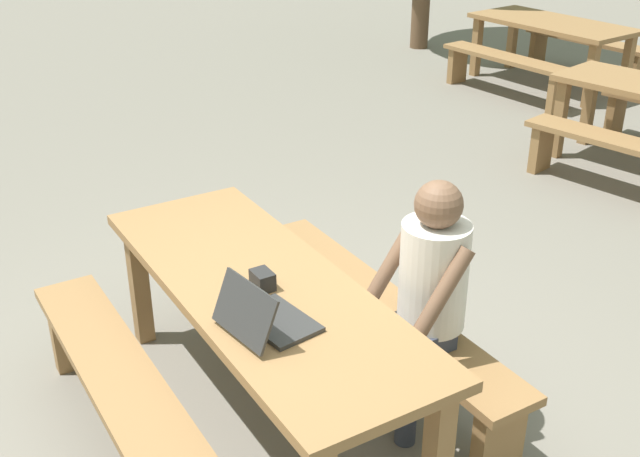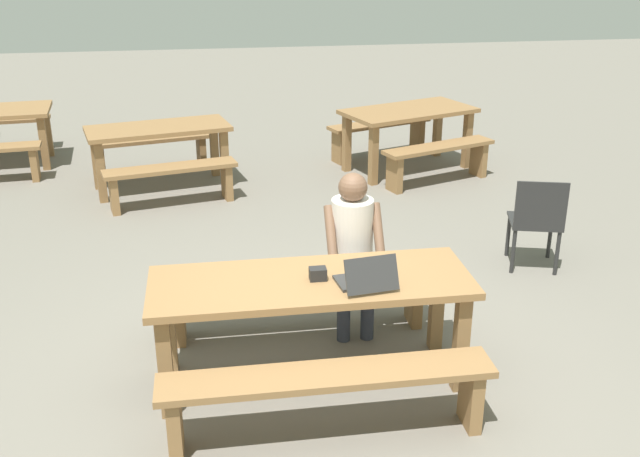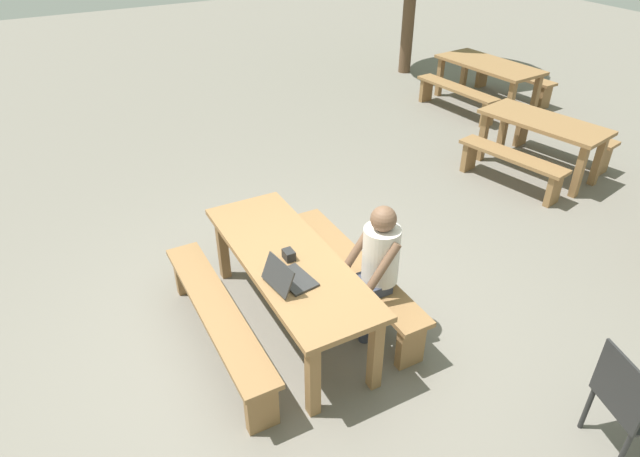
% 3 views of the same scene
% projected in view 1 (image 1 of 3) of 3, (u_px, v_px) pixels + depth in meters
% --- Properties ---
extents(ground_plane, '(30.00, 30.00, 0.00)m').
position_uv_depth(ground_plane, '(266.00, 417.00, 3.84)').
color(ground_plane, slate).
extents(picnic_table_front, '(2.11, 0.74, 0.76)m').
position_uv_depth(picnic_table_front, '(262.00, 304.00, 3.55)').
color(picnic_table_front, olive).
rests_on(picnic_table_front, ground).
extents(bench_near, '(2.00, 0.30, 0.47)m').
position_uv_depth(bench_near, '(128.00, 404.00, 3.37)').
color(bench_near, olive).
rests_on(bench_near, ground).
extents(bench_far, '(2.00, 0.30, 0.47)m').
position_uv_depth(bench_far, '(378.00, 317.00, 3.98)').
color(bench_far, olive).
rests_on(bench_far, ground).
extents(laptop, '(0.38, 0.37, 0.23)m').
position_uv_depth(laptop, '(265.00, 317.00, 3.15)').
color(laptop, '#2D2D2D').
rests_on(laptop, picnic_table_front).
extents(small_pouch, '(0.11, 0.08, 0.08)m').
position_uv_depth(small_pouch, '(263.00, 280.00, 3.44)').
color(small_pouch, black).
rests_on(small_pouch, picnic_table_front).
extents(person_seated, '(0.42, 0.41, 1.25)m').
position_uv_depth(person_seated, '(426.00, 289.00, 3.49)').
color(person_seated, '#333847').
rests_on(person_seated, ground).
extents(bench_mid_south, '(1.48, 0.61, 0.45)m').
position_uv_depth(bench_mid_south, '(612.00, 153.00, 6.17)').
color(bench_mid_south, olive).
rests_on(bench_mid_south, ground).
extents(picnic_table_rear, '(1.88, 1.00, 0.74)m').
position_uv_depth(picnic_table_rear, '(552.00, 31.00, 8.77)').
color(picnic_table_rear, olive).
rests_on(picnic_table_rear, ground).
extents(bench_rear_south, '(1.65, 0.45, 0.45)m').
position_uv_depth(bench_rear_south, '(506.00, 67.00, 8.51)').
color(bench_rear_south, olive).
rests_on(bench_rear_south, ground).
extents(bench_rear_north, '(1.65, 0.45, 0.45)m').
position_uv_depth(bench_rear_north, '(587.00, 48.00, 9.28)').
color(bench_rear_north, olive).
rests_on(bench_rear_north, ground).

